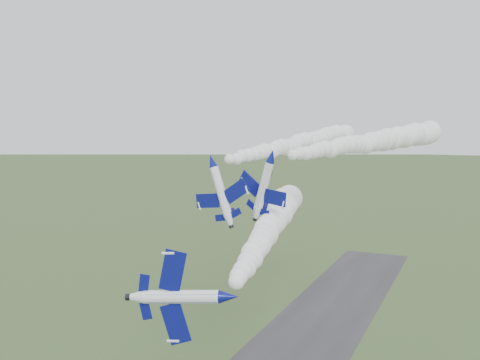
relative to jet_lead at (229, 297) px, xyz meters
The scene contains 6 objects.
jet_lead is the anchor object (origin of this frame).
smoke_trail_jet_lead 32.40m from the jet_lead, 103.68° to the left, with size 5.53×59.71×5.53m, color white, non-canonical shape.
jet_pair_left 37.31m from the jet_lead, 120.00° to the left, with size 10.04×12.62×4.17m.
smoke_trail_jet_pair_left 70.93m from the jet_lead, 102.06° to the left, with size 5.02×68.80×5.02m, color white, non-canonical shape.
jet_pair_right 34.54m from the jet_lead, 103.41° to the left, with size 9.93×12.06×4.05m.
smoke_trail_jet_pair_right 60.83m from the jet_lead, 87.12° to the left, with size 5.20×53.57×5.20m, color white, non-canonical shape.
Camera 1 is at (36.07, -54.87, 50.51)m, focal length 40.00 mm.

